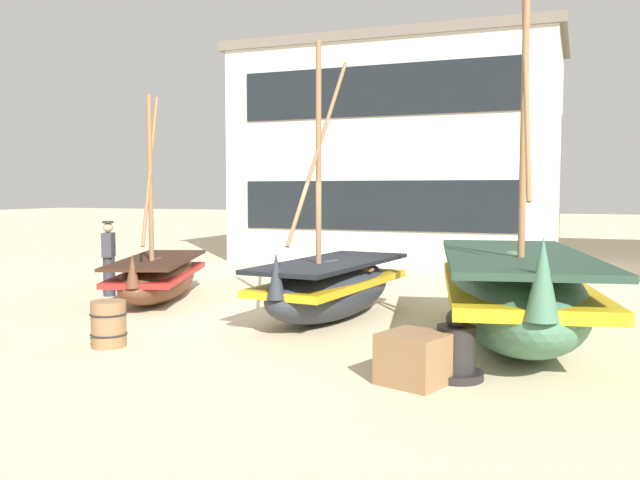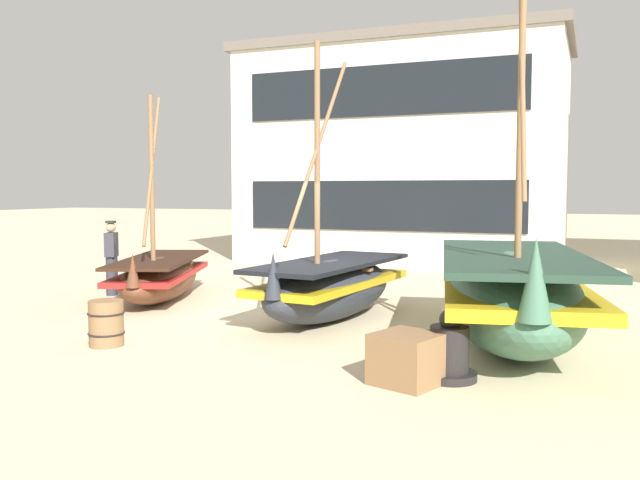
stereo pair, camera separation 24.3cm
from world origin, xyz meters
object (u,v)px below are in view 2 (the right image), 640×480
object	(u,v)px
fishing_boat_near_left	(330,286)
fishing_boat_centre_large	(512,294)
wooden_barrel	(106,323)
fishing_boat_far_right	(160,276)
capstan_winch	(449,353)
fisherman_by_hull	(112,259)
harbor_building_main	(404,153)
cargo_crate	(408,359)

from	to	relation	value
fishing_boat_near_left	fishing_boat_centre_large	world-z (taller)	fishing_boat_centre_large
wooden_barrel	fishing_boat_near_left	bearing A→B (deg)	53.98
fishing_boat_near_left	fishing_boat_far_right	size ratio (longest dim) A/B	1.13
capstan_winch	fisherman_by_hull	bearing A→B (deg)	155.41
capstan_winch	fishing_boat_far_right	bearing A→B (deg)	152.12
fishing_boat_far_right	fisherman_by_hull	world-z (taller)	fishing_boat_far_right
harbor_building_main	fishing_boat_near_left	bearing A→B (deg)	-81.78
fishing_boat_near_left	fisherman_by_hull	bearing A→B (deg)	172.56
fishing_boat_centre_large	capstan_winch	world-z (taller)	fishing_boat_centre_large
fishing_boat_centre_large	harbor_building_main	xyz separation A→B (m)	(-4.89, 11.66, 2.83)
fisherman_by_hull	harbor_building_main	size ratio (longest dim) A/B	0.16
fisherman_by_hull	fishing_boat_centre_large	bearing A→B (deg)	-9.85
capstan_winch	cargo_crate	bearing A→B (deg)	-139.03
fisherman_by_hull	capstan_winch	distance (m)	9.26
fishing_boat_far_right	wooden_barrel	xyz separation A→B (m)	(1.80, -3.87, -0.17)
fishing_boat_centre_large	harbor_building_main	size ratio (longest dim) A/B	0.60
fishing_boat_near_left	capstan_winch	world-z (taller)	fishing_boat_near_left
cargo_crate	harbor_building_main	distance (m)	15.24
fishing_boat_near_left	harbor_building_main	size ratio (longest dim) A/B	0.46
fishing_boat_far_right	fishing_boat_near_left	bearing A→B (deg)	-8.06
fishing_boat_centre_large	fishing_boat_far_right	world-z (taller)	fishing_boat_centre_large
harbor_building_main	fisherman_by_hull	bearing A→B (deg)	-111.62
fishing_boat_centre_large	fishing_boat_far_right	distance (m)	7.65
fisherman_by_hull	wooden_barrel	world-z (taller)	fisherman_by_hull
wooden_barrel	cargo_crate	bearing A→B (deg)	-2.62
cargo_crate	capstan_winch	bearing A→B (deg)	40.97
fishing_boat_far_right	harbor_building_main	bearing A→B (deg)	75.66
cargo_crate	harbor_building_main	bearing A→B (deg)	105.44
capstan_winch	harbor_building_main	bearing A→B (deg)	107.48
fishing_boat_centre_large	harbor_building_main	bearing A→B (deg)	112.77
wooden_barrel	harbor_building_main	size ratio (longest dim) A/B	0.07
fishing_boat_near_left	fisherman_by_hull	world-z (taller)	fishing_boat_near_left
fishing_boat_centre_large	harbor_building_main	world-z (taller)	harbor_building_main
fishing_boat_centre_large	cargo_crate	world-z (taller)	fishing_boat_centre_large
fishing_boat_near_left	harbor_building_main	distance (m)	11.36
wooden_barrel	harbor_building_main	distance (m)	14.51
fishing_boat_near_left	fishing_boat_centre_large	size ratio (longest dim) A/B	0.77
capstan_winch	harbor_building_main	size ratio (longest dim) A/B	0.08
fishing_boat_centre_large	harbor_building_main	distance (m)	12.96
fishing_boat_centre_large	wooden_barrel	size ratio (longest dim) A/B	9.19
wooden_barrel	fishing_boat_centre_large	bearing A→B (deg)	23.30
fisherman_by_hull	capstan_winch	world-z (taller)	fisherman_by_hull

